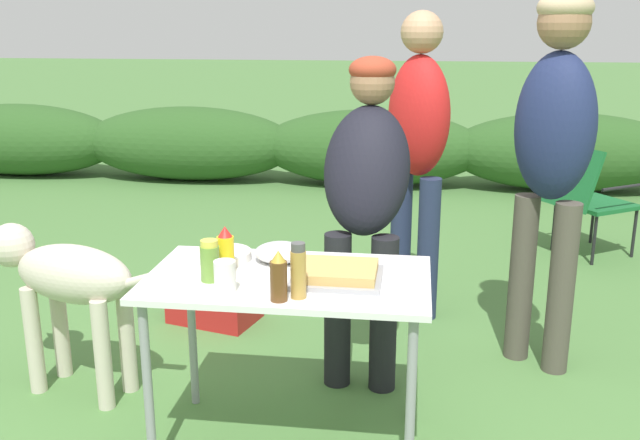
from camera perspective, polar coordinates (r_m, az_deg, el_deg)
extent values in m
ellipsoid|color=#2D5623|center=(8.82, -22.95, 5.95)|extent=(2.40, 0.90, 0.80)
ellipsoid|color=#2D5623|center=(7.99, -10.43, 6.04)|extent=(2.40, 0.90, 0.80)
ellipsoid|color=#2D5623|center=(7.61, 4.11, 5.79)|extent=(2.40, 0.90, 0.80)
ellipsoid|color=#2D5623|center=(7.75, 19.10, 5.15)|extent=(2.40, 0.90, 0.80)
cube|color=white|center=(2.78, -2.58, -4.75)|extent=(1.10, 0.64, 0.02)
cylinder|color=gray|center=(2.83, -13.59, -13.11)|extent=(0.04, 0.04, 0.71)
cylinder|color=gray|center=(2.66, 7.25, -14.77)|extent=(0.04, 0.04, 0.71)
cylinder|color=gray|center=(3.28, -10.19, -8.72)|extent=(0.04, 0.04, 0.71)
cylinder|color=gray|center=(3.13, 7.39, -9.79)|extent=(0.04, 0.04, 0.71)
cube|color=#9E9EA3|center=(2.73, 1.37, -4.63)|extent=(0.34, 0.29, 0.02)
cube|color=tan|center=(2.72, 1.37, -4.07)|extent=(0.30, 0.25, 0.04)
cylinder|color=white|center=(2.98, -7.72, -2.81)|extent=(0.23, 0.23, 0.04)
ellipsoid|color=silver|center=(2.94, -3.20, -2.58)|extent=(0.21, 0.21, 0.07)
cylinder|color=white|center=(2.62, -7.61, -4.51)|extent=(0.08, 0.08, 0.12)
cylinder|color=olive|center=(2.74, -8.79, -3.46)|extent=(0.07, 0.07, 0.14)
cylinder|color=#D1CC47|center=(2.71, -8.86, -1.85)|extent=(0.07, 0.07, 0.02)
cylinder|color=brown|center=(2.52, -3.33, -4.90)|extent=(0.06, 0.06, 0.15)
cone|color=gold|center=(2.49, -3.36, -2.89)|extent=(0.05, 0.05, 0.04)
cylinder|color=#B2893D|center=(2.54, -1.75, -4.38)|extent=(0.06, 0.06, 0.17)
cylinder|color=#4C4C4C|center=(2.51, -1.77, -2.18)|extent=(0.05, 0.05, 0.03)
cylinder|color=yellow|center=(2.81, -7.52, -2.78)|extent=(0.07, 0.07, 0.15)
cone|color=red|center=(2.78, -7.59, -0.89)|extent=(0.06, 0.06, 0.04)
cylinder|color=black|center=(3.39, 1.41, -7.25)|extent=(0.13, 0.13, 0.75)
cylinder|color=black|center=(3.36, 5.10, -7.55)|extent=(0.13, 0.13, 0.75)
ellipsoid|color=black|center=(3.29, 3.76, 4.03)|extent=(0.44, 0.53, 0.67)
sphere|color=#936B4C|center=(3.34, 4.21, 10.92)|extent=(0.21, 0.21, 0.21)
ellipsoid|color=#993823|center=(3.34, 4.23, 11.90)|extent=(0.22, 0.22, 0.13)
cylinder|color=#4C473D|center=(3.78, 15.82, -4.49)|extent=(0.13, 0.13, 0.87)
cylinder|color=#4C473D|center=(3.69, 18.74, -5.25)|extent=(0.13, 0.13, 0.87)
ellipsoid|color=navy|center=(3.55, 18.28, 7.11)|extent=(0.49, 0.47, 0.70)
sphere|color=#936B4C|center=(3.51, 18.95, 14.71)|extent=(0.24, 0.24, 0.24)
ellipsoid|color=tan|center=(3.51, 19.04, 15.78)|extent=(0.25, 0.25, 0.14)
cylinder|color=#232D4C|center=(4.31, 6.47, -1.69)|extent=(0.12, 0.12, 0.84)
cylinder|color=#232D4C|center=(4.18, 8.64, -2.34)|extent=(0.12, 0.12, 0.84)
ellipsoid|color=red|center=(4.08, 7.91, 8.24)|extent=(0.48, 0.47, 0.68)
sphere|color=tan|center=(4.05, 8.16, 14.67)|extent=(0.23, 0.23, 0.23)
cylinder|color=beige|center=(3.37, -16.99, -10.29)|extent=(0.08, 0.08, 0.52)
cylinder|color=beige|center=(3.50, -15.18, -9.21)|extent=(0.08, 0.08, 0.52)
cylinder|color=beige|center=(3.62, -21.92, -8.92)|extent=(0.08, 0.08, 0.52)
cylinder|color=beige|center=(3.74, -20.07, -7.98)|extent=(0.08, 0.08, 0.52)
ellipsoid|color=beige|center=(3.43, -19.08, -4.10)|extent=(0.66, 0.41, 0.27)
sphere|color=beige|center=(3.65, -23.45, -1.86)|extent=(0.21, 0.21, 0.21)
cylinder|color=beige|center=(3.22, -14.45, -4.78)|extent=(0.20, 0.09, 0.11)
cube|color=#19602D|center=(5.68, 21.22, 1.20)|extent=(0.64, 0.64, 0.03)
cube|color=#19602D|center=(5.43, 19.43, 3.24)|extent=(0.39, 0.47, 0.44)
cylinder|color=black|center=(5.72, 18.21, -0.43)|extent=(0.02, 0.02, 0.38)
cylinder|color=black|center=(5.46, 21.09, -1.47)|extent=(0.02, 0.02, 0.38)
cylinder|color=black|center=(6.00, 20.98, 0.03)|extent=(0.02, 0.02, 0.38)
cylinder|color=black|center=(5.75, 23.84, -0.93)|extent=(0.02, 0.02, 0.38)
cylinder|color=black|center=(5.80, 19.75, 3.40)|extent=(0.36, 0.25, 0.02)
cylinder|color=black|center=(5.49, 23.13, 2.42)|extent=(0.36, 0.25, 0.02)
cube|color=#B21E1E|center=(4.23, -8.45, -6.15)|extent=(0.55, 0.43, 0.28)
cube|color=silver|center=(4.17, -8.54, -3.97)|extent=(0.55, 0.43, 0.06)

